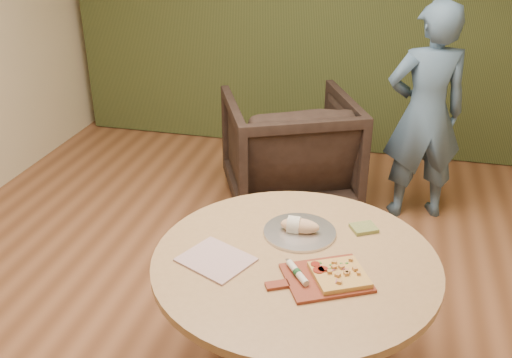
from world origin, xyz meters
The scene contains 12 objects.
room_shell centered at (0.00, 0.00, 1.40)m, with size 5.04×6.04×2.84m.
curtain centered at (0.00, 2.90, 1.40)m, with size 4.80×0.14×2.78m, color #2E3A1A.
pedestal_table centered at (0.32, -0.19, 0.61)m, with size 1.32×1.32×0.75m.
pizza_paddle centered at (0.47, -0.32, 0.76)m, with size 0.47×0.41×0.01m.
flatbread_pizza centered at (0.53, -0.31, 0.78)m, with size 0.30×0.30×0.04m.
cutlery_roll centered at (0.35, -0.34, 0.78)m, with size 0.13×0.17×0.03m.
newspaper centered at (-0.03, -0.30, 0.76)m, with size 0.30×0.25×0.01m, color silver.
serving_tray centered at (0.30, 0.02, 0.76)m, with size 0.36×0.36×0.02m.
bread_roll centered at (0.29, 0.02, 0.79)m, with size 0.19×0.09×0.09m.
green_packet centered at (0.60, 0.13, 0.76)m, with size 0.12×0.10×0.02m, color #59662D.
armchair centered at (-0.07, 1.70, 0.49)m, with size 0.95×0.89×0.98m, color black.
person_standing centered at (0.92, 1.74, 0.82)m, with size 0.60×0.39×1.63m, color #446381.
Camera 1 is at (0.66, -2.35, 2.24)m, focal length 40.00 mm.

